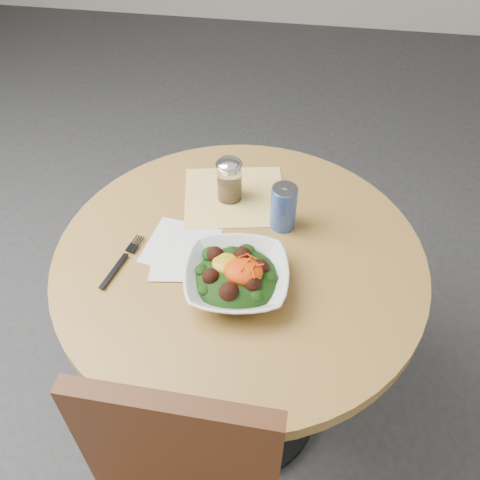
# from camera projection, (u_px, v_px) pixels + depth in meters

# --- Properties ---
(ground) EXTENTS (6.00, 6.00, 0.00)m
(ground) POSITION_uv_depth(u_px,v_px,m) (240.00, 403.00, 1.83)
(ground) COLOR #2F2F31
(ground) RESTS_ON ground
(table) EXTENTS (0.90, 0.90, 0.75)m
(table) POSITION_uv_depth(u_px,v_px,m) (240.00, 305.00, 1.43)
(table) COLOR black
(table) RESTS_ON ground
(cloth_napkin) EXTENTS (0.31, 0.29, 0.00)m
(cloth_napkin) POSITION_uv_depth(u_px,v_px,m) (234.00, 196.00, 1.44)
(cloth_napkin) COLOR #FCAC0D
(cloth_napkin) RESTS_ON table
(paper_napkins) EXTENTS (0.21, 0.22, 0.00)m
(paper_napkins) POSITION_uv_depth(u_px,v_px,m) (183.00, 251.00, 1.30)
(paper_napkins) COLOR silver
(paper_napkins) RESTS_ON table
(salad_bowl) EXTENTS (0.26, 0.26, 0.09)m
(salad_bowl) POSITION_uv_depth(u_px,v_px,m) (237.00, 277.00, 1.20)
(salad_bowl) COLOR white
(salad_bowl) RESTS_ON table
(fork) EXTENTS (0.06, 0.18, 0.00)m
(fork) POSITION_uv_depth(u_px,v_px,m) (123.00, 259.00, 1.27)
(fork) COLOR black
(fork) RESTS_ON table
(spice_shaker) EXTENTS (0.07, 0.07, 0.12)m
(spice_shaker) POSITION_uv_depth(u_px,v_px,m) (229.00, 180.00, 1.39)
(spice_shaker) COLOR silver
(spice_shaker) RESTS_ON table
(beverage_can) EXTENTS (0.06, 0.06, 0.12)m
(beverage_can) POSITION_uv_depth(u_px,v_px,m) (283.00, 207.00, 1.32)
(beverage_can) COLOR navy
(beverage_can) RESTS_ON table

